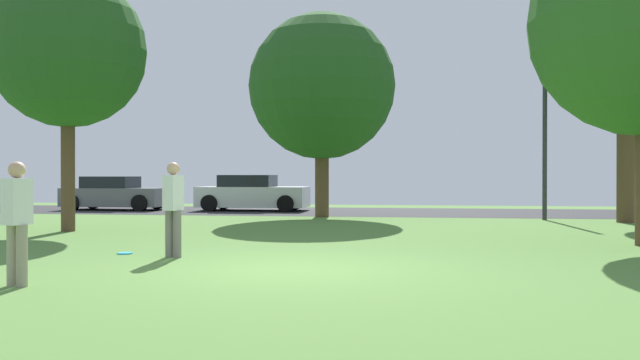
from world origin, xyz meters
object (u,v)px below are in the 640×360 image
oak_tree_center (322,87)px  birch_tree_lone (68,51)px  person_catcher (173,205)px  oak_tree_right (626,60)px  person_thrower (17,218)px  street_lamp_post (545,148)px  parked_car_white (252,194)px  frisbee_disc (125,253)px  parked_car_grey (114,194)px

oak_tree_center → birch_tree_lone: oak_tree_center is taller
person_catcher → oak_tree_right: bearing=150.0°
person_thrower → street_lamp_post: (8.73, 14.23, 1.39)m
person_catcher → parked_car_white: bearing=-155.8°
frisbee_disc → parked_car_white: parked_car_white is taller
frisbee_disc → street_lamp_post: (8.93, 10.69, 2.24)m
frisbee_disc → street_lamp_post: size_ratio=0.06×
birch_tree_lone → oak_tree_right: bearing=20.4°
street_lamp_post → parked_car_grey: bearing=167.0°
person_catcher → parked_car_white: person_catcher is taller
street_lamp_post → frisbee_disc: bearing=-129.9°
frisbee_disc → person_catcher: bearing=-18.7°
birch_tree_lone → frisbee_disc: birch_tree_lone is taller
oak_tree_center → parked_car_grey: oak_tree_center is taller
street_lamp_post → person_thrower: bearing=-121.5°
person_catcher → parked_car_grey: person_catcher is taller
person_thrower → parked_car_white: size_ratio=0.37×
parked_car_white → frisbee_disc: bearing=-84.2°
oak_tree_center → person_thrower: size_ratio=4.33×
oak_tree_center → frisbee_disc: (-1.84, -11.14, -4.34)m
frisbee_disc → parked_car_white: (-1.48, 14.69, 0.64)m
person_catcher → parked_car_white: 15.25m
person_thrower → person_catcher: size_ratio=0.97×
oak_tree_center → person_thrower: bearing=-96.4°
parked_car_grey → oak_tree_right: bearing=-14.1°
person_catcher → street_lamp_post: 13.64m
oak_tree_right → parked_car_grey: oak_tree_right is taller
oak_tree_right → birch_tree_lone: 15.60m
street_lamp_post → birch_tree_lone: bearing=-153.1°
birch_tree_lone → person_catcher: size_ratio=3.98×
oak_tree_right → street_lamp_post: (-2.16, 0.86, -2.53)m
oak_tree_right → parked_car_grey: size_ratio=1.66×
oak_tree_center → parked_car_white: bearing=133.1°
oak_tree_right → person_thrower: bearing=-129.2°
oak_tree_right → parked_car_white: (-12.58, 4.86, -4.12)m
person_thrower → parked_car_white: (-1.68, 18.23, -0.21)m
oak_tree_center → street_lamp_post: size_ratio=1.51×
person_catcher → frisbee_disc: bearing=-94.0°
frisbee_disc → parked_car_grey: (-7.09, 14.40, 0.61)m
parked_car_grey → street_lamp_post: size_ratio=0.89×
person_thrower → parked_car_grey: bearing=36.8°
oak_tree_center → oak_tree_right: bearing=-8.0°
person_thrower → frisbee_disc: 3.65m
person_catcher → birch_tree_lone: bearing=-121.4°
birch_tree_lone → parked_car_grey: 11.31m
oak_tree_right → street_lamp_post: bearing=158.4°
birch_tree_lone → parked_car_white: (2.04, 10.31, -3.84)m
oak_tree_center → parked_car_white: (-3.32, 3.55, -3.70)m
oak_tree_right → frisbee_disc: bearing=-138.5°
birch_tree_lone → person_catcher: 7.49m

